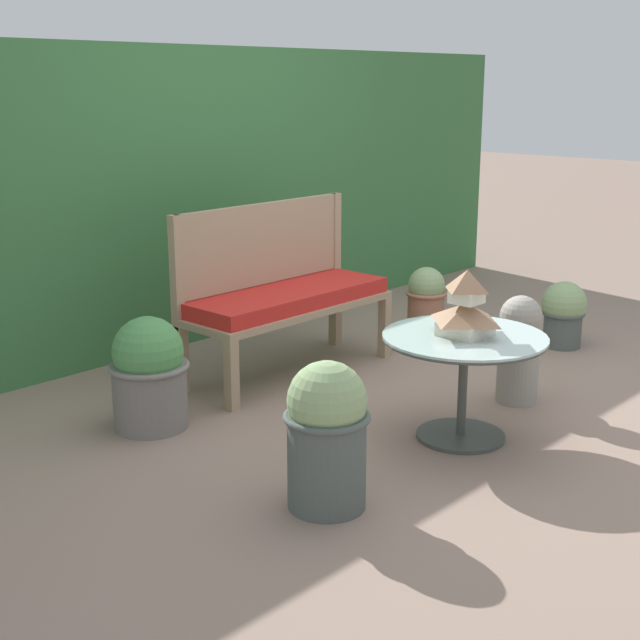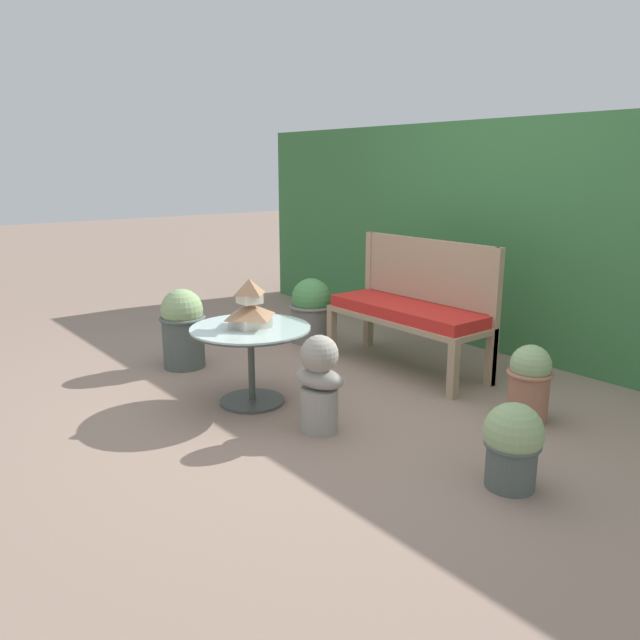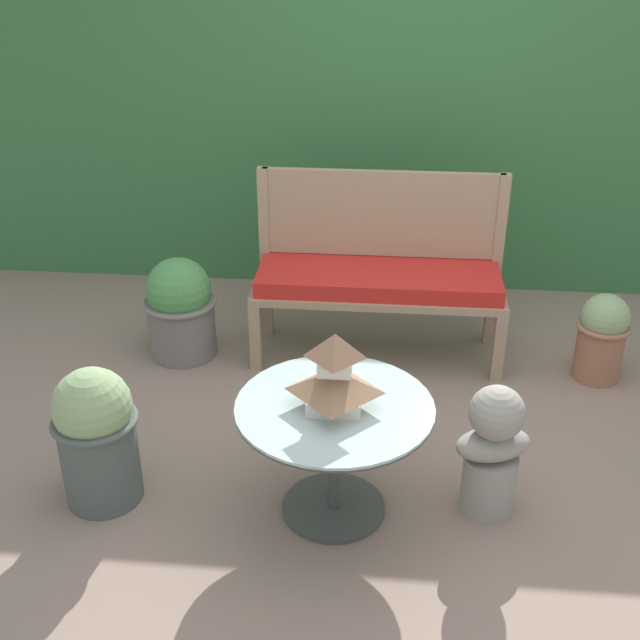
{
  "view_description": "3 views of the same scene",
  "coord_description": "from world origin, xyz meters",
  "px_view_note": "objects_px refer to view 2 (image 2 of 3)",
  "views": [
    {
      "loc": [
        -3.77,
        -2.55,
        1.68
      ],
      "look_at": [
        -0.35,
        0.6,
        0.42
      ],
      "focal_mm": 50.0,
      "sensor_mm": 36.0,
      "label": 1
    },
    {
      "loc": [
        2.98,
        -2.39,
        1.53
      ],
      "look_at": [
        -0.43,
        0.32,
        0.45
      ],
      "focal_mm": 35.0,
      "sensor_mm": 36.0,
      "label": 2
    },
    {
      "loc": [
        -0.17,
        -2.91,
        2.25
      ],
      "look_at": [
        -0.48,
        0.58,
        0.41
      ],
      "focal_mm": 45.0,
      "sensor_mm": 36.0,
      "label": 3
    }
  ],
  "objects_px": {
    "garden_bench": "(406,315)",
    "potted_plant_patio_mid": "(529,382)",
    "potted_plant_hedge_corner": "(513,444)",
    "potted_plant_table_near": "(311,311)",
    "pagoda_birdhouse": "(250,307)",
    "patio_table": "(251,343)",
    "garden_bust": "(319,383)",
    "potted_plant_bench_left": "(183,327)"
  },
  "relations": [
    {
      "from": "garden_bust",
      "to": "potted_plant_hedge_corner",
      "type": "xyz_separation_m",
      "value": [
        1.1,
        0.32,
        -0.07
      ]
    },
    {
      "from": "potted_plant_hedge_corner",
      "to": "potted_plant_patio_mid",
      "type": "xyz_separation_m",
      "value": [
        -0.43,
        0.78,
        0.02
      ]
    },
    {
      "from": "pagoda_birdhouse",
      "to": "garden_bench",
      "type": "bearing_deg",
      "value": 83.92
    },
    {
      "from": "patio_table",
      "to": "potted_plant_table_near",
      "type": "bearing_deg",
      "value": 127.39
    },
    {
      "from": "pagoda_birdhouse",
      "to": "potted_plant_table_near",
      "type": "height_order",
      "value": "pagoda_birdhouse"
    },
    {
      "from": "pagoda_birdhouse",
      "to": "patio_table",
      "type": "bearing_deg",
      "value": -90.0
    },
    {
      "from": "potted_plant_hedge_corner",
      "to": "potted_plant_patio_mid",
      "type": "distance_m",
      "value": 0.89
    },
    {
      "from": "patio_table",
      "to": "potted_plant_patio_mid",
      "type": "bearing_deg",
      "value": 41.78
    },
    {
      "from": "garden_bust",
      "to": "potted_plant_hedge_corner",
      "type": "relative_size",
      "value": 1.36
    },
    {
      "from": "garden_bench",
      "to": "potted_plant_hedge_corner",
      "type": "bearing_deg",
      "value": -29.9
    },
    {
      "from": "potted_plant_bench_left",
      "to": "potted_plant_hedge_corner",
      "type": "bearing_deg",
      "value": 8.17
    },
    {
      "from": "garden_bust",
      "to": "potted_plant_bench_left",
      "type": "relative_size",
      "value": 0.95
    },
    {
      "from": "potted_plant_table_near",
      "to": "potted_plant_hedge_corner",
      "type": "distance_m",
      "value": 2.79
    },
    {
      "from": "potted_plant_bench_left",
      "to": "potted_plant_patio_mid",
      "type": "distance_m",
      "value": 2.56
    },
    {
      "from": "garden_bench",
      "to": "potted_plant_hedge_corner",
      "type": "xyz_separation_m",
      "value": [
        1.6,
        -0.92,
        -0.2
      ]
    },
    {
      "from": "garden_bust",
      "to": "potted_plant_patio_mid",
      "type": "height_order",
      "value": "garden_bust"
    },
    {
      "from": "patio_table",
      "to": "potted_plant_table_near",
      "type": "height_order",
      "value": "potted_plant_table_near"
    },
    {
      "from": "patio_table",
      "to": "garden_bust",
      "type": "relative_size",
      "value": 1.33
    },
    {
      "from": "pagoda_birdhouse",
      "to": "potted_plant_bench_left",
      "type": "relative_size",
      "value": 0.51
    },
    {
      "from": "potted_plant_patio_mid",
      "to": "pagoda_birdhouse",
      "type": "bearing_deg",
      "value": -138.22
    },
    {
      "from": "patio_table",
      "to": "potted_plant_patio_mid",
      "type": "distance_m",
      "value": 1.76
    },
    {
      "from": "potted_plant_table_near",
      "to": "potted_plant_patio_mid",
      "type": "relative_size",
      "value": 1.18
    },
    {
      "from": "garden_bench",
      "to": "potted_plant_patio_mid",
      "type": "distance_m",
      "value": 1.19
    },
    {
      "from": "potted_plant_patio_mid",
      "to": "potted_plant_table_near",
      "type": "bearing_deg",
      "value": 178.69
    },
    {
      "from": "pagoda_birdhouse",
      "to": "garden_bust",
      "type": "relative_size",
      "value": 0.54
    },
    {
      "from": "potted_plant_table_near",
      "to": "potted_plant_hedge_corner",
      "type": "height_order",
      "value": "potted_plant_table_near"
    },
    {
      "from": "garden_bench",
      "to": "potted_plant_table_near",
      "type": "bearing_deg",
      "value": -175.56
    },
    {
      "from": "garden_bust",
      "to": "potted_plant_bench_left",
      "type": "xyz_separation_m",
      "value": [
        -1.61,
        -0.07,
        0.02
      ]
    },
    {
      "from": "pagoda_birdhouse",
      "to": "potted_plant_bench_left",
      "type": "height_order",
      "value": "pagoda_birdhouse"
    },
    {
      "from": "potted_plant_bench_left",
      "to": "potted_plant_patio_mid",
      "type": "bearing_deg",
      "value": 27.21
    },
    {
      "from": "potted_plant_table_near",
      "to": "potted_plant_hedge_corner",
      "type": "bearing_deg",
      "value": -17.38
    },
    {
      "from": "garden_bust",
      "to": "potted_plant_bench_left",
      "type": "distance_m",
      "value": 1.61
    },
    {
      "from": "potted_plant_table_near",
      "to": "garden_bust",
      "type": "bearing_deg",
      "value": -36.36
    },
    {
      "from": "garden_bench",
      "to": "patio_table",
      "type": "bearing_deg",
      "value": -96.08
    },
    {
      "from": "pagoda_birdhouse",
      "to": "potted_plant_patio_mid",
      "type": "height_order",
      "value": "pagoda_birdhouse"
    },
    {
      "from": "garden_bust",
      "to": "patio_table",
      "type": "bearing_deg",
      "value": 167.26
    },
    {
      "from": "garden_bust",
      "to": "potted_plant_hedge_corner",
      "type": "bearing_deg",
      "value": -2.8
    },
    {
      "from": "patio_table",
      "to": "potted_plant_bench_left",
      "type": "height_order",
      "value": "potted_plant_bench_left"
    },
    {
      "from": "garden_bench",
      "to": "potted_plant_table_near",
      "type": "distance_m",
      "value": 1.08
    },
    {
      "from": "garden_bust",
      "to": "potted_plant_hedge_corner",
      "type": "height_order",
      "value": "garden_bust"
    },
    {
      "from": "garden_bench",
      "to": "potted_plant_patio_mid",
      "type": "height_order",
      "value": "garden_bench"
    },
    {
      "from": "patio_table",
      "to": "potted_plant_table_near",
      "type": "xyz_separation_m",
      "value": [
        -0.93,
        1.22,
        -0.13
      ]
    }
  ]
}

